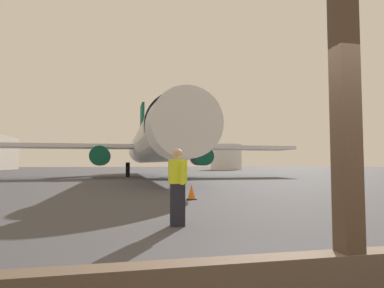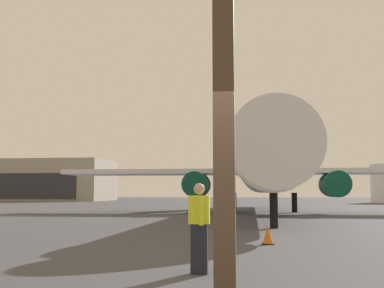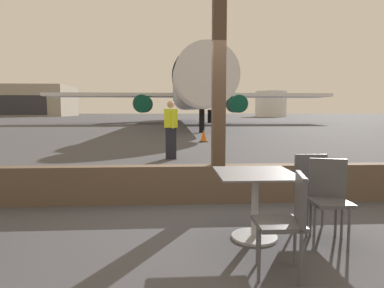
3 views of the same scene
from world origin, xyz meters
name	(u,v)px [view 3 (image 3 of 3)]	position (x,y,z in m)	size (l,w,h in m)	color
ground_plane	(178,121)	(0.00, 40.00, 0.00)	(220.00, 220.00, 0.00)	#424247
window_frame	(218,112)	(0.00, 0.00, 1.43)	(8.50, 0.24, 3.97)	brown
dining_table	(255,198)	(0.22, -1.51, 0.47)	(0.87, 0.87, 0.76)	slate
cafe_chair_window_left	(329,193)	(1.02, -1.60, 0.54)	(0.48, 0.48, 0.91)	#4C4C51
cafe_chair_window_right	(288,215)	(0.30, -2.36, 0.54)	(0.46, 0.46, 0.91)	#4C4C51
cafe_chair_aisle_left	(313,186)	(1.00, -1.25, 0.54)	(0.40, 0.40, 0.92)	#4C4C51
airplane	(190,92)	(1.20, 31.34, 3.46)	(31.50, 36.89, 10.40)	silver
ground_crew_worker	(171,129)	(-0.77, 4.75, 0.90)	(0.40, 0.55, 1.74)	black
traffic_cone	(204,136)	(0.72, 10.14, 0.28)	(0.36, 0.36, 0.59)	orange
distant_hangar	(27,101)	(-38.38, 83.34, 3.90)	(21.77, 14.76, 7.80)	#9E9384
fuel_storage_tank	(271,104)	(22.34, 71.85, 2.97)	(7.24, 7.24, 5.94)	white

